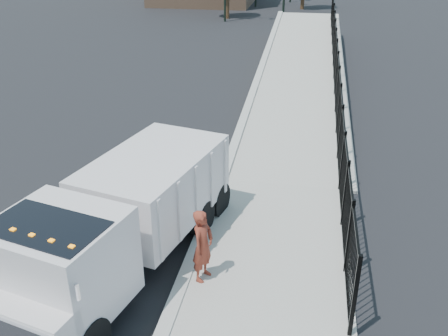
# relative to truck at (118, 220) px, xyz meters

# --- Properties ---
(ground) EXTENTS (120.00, 120.00, 0.00)m
(ground) POSITION_rel_truck_xyz_m (1.49, 0.74, -1.38)
(ground) COLOR black
(ground) RESTS_ON ground
(sidewalk) EXTENTS (3.55, 12.00, 0.12)m
(sidewalk) POSITION_rel_truck_xyz_m (3.41, -1.26, -1.32)
(sidewalk) COLOR #9E998E
(sidewalk) RESTS_ON ground
(curb) EXTENTS (0.30, 12.00, 0.16)m
(curb) POSITION_rel_truck_xyz_m (1.49, -1.26, -1.30)
(curb) COLOR #ADAAA3
(curb) RESTS_ON ground
(ramp) EXTENTS (3.95, 24.06, 3.19)m
(ramp) POSITION_rel_truck_xyz_m (3.61, 16.74, -1.38)
(ramp) COLOR #9E998E
(ramp) RESTS_ON ground
(iron_fence) EXTENTS (0.10, 28.00, 1.80)m
(iron_fence) POSITION_rel_truck_xyz_m (5.04, 12.74, -0.48)
(iron_fence) COLOR black
(iron_fence) RESTS_ON ground
(truck) EXTENTS (3.90, 7.48, 2.45)m
(truck) POSITION_rel_truck_xyz_m (0.00, 0.00, 0.00)
(truck) COLOR black
(truck) RESTS_ON ground
(worker) EXTENTS (0.57, 0.71, 1.70)m
(worker) POSITION_rel_truck_xyz_m (1.92, -0.05, -0.41)
(worker) COLOR maroon
(worker) RESTS_ON sidewalk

